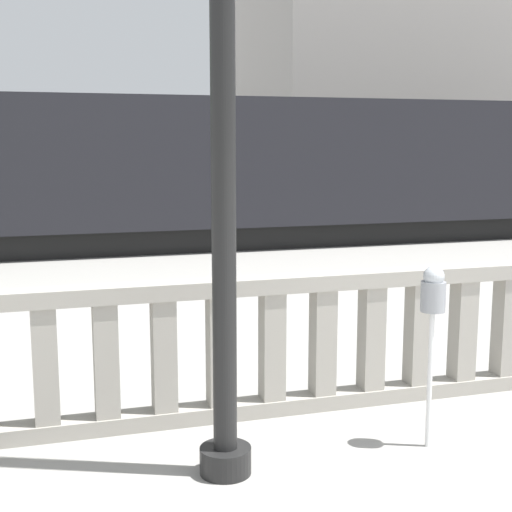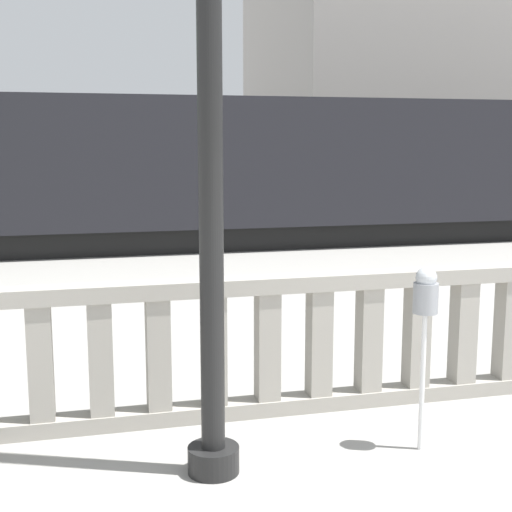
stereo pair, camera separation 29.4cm
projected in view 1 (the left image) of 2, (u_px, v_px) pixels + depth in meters
The scene contains 5 objects.
balustrade at pixel (395, 335), 6.68m from camera, with size 15.97×0.24×1.26m.
lamppost at pixel (222, 10), 4.75m from camera, with size 0.38×0.38×6.33m.
parking_meter at pixel (433, 300), 5.55m from camera, with size 0.19×0.19×1.48m.
train_near at pixel (330, 168), 17.41m from camera, with size 23.05×2.79×3.98m.
building_block at pixel (396, 66), 28.54m from camera, with size 12.24×9.62×10.81m.
Camera 1 is at (-3.10, -2.62, 2.43)m, focal length 50.00 mm.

